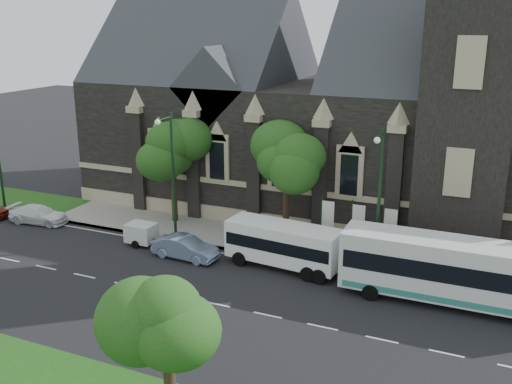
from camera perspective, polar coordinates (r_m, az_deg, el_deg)
The scene contains 16 objects.
ground at distance 33.49m, azimuth -8.51°, elevation -9.93°, with size 160.00×160.00×0.00m, color black.
sidewalk at distance 41.07m, azimuth -1.50°, elevation -4.44°, with size 80.00×5.00×0.15m, color gray.
museum at distance 45.81m, azimuth 9.31°, elevation 8.07°, with size 40.00×17.70×29.90m.
tree_park_east at distance 21.44m, azimuth -8.14°, elevation -12.23°, with size 3.40×3.40×6.28m.
tree_walk_right at distance 39.23m, azimuth 3.45°, elevation 3.31°, with size 4.08×4.08×7.80m.
tree_walk_left at distance 43.10m, azimuth -7.89°, elevation 4.29°, with size 3.91×3.91×7.64m.
street_lamp_near at distance 34.27m, azimuth 12.00°, elevation -0.27°, with size 0.36×1.88×9.00m.
street_lamp_mid at distance 39.34m, azimuth -8.33°, elevation 2.13°, with size 0.36×1.88×9.00m.
banner_flag_left at distance 37.72m, azimuth 6.84°, elevation -2.79°, with size 0.90×0.10×4.00m.
banner_flag_center at distance 37.24m, azimuth 9.79°, elevation -3.18°, with size 0.90×0.10×4.00m.
banner_flag_right at distance 36.86m, azimuth 12.80°, elevation -3.58°, with size 0.90×0.10×4.00m.
tour_coach at distance 32.98m, azimuth 19.33°, elevation -7.39°, with size 12.47×2.93×3.63m.
shuttle_bus at distance 35.88m, azimuth 2.76°, elevation -5.05°, with size 7.39×3.11×2.78m.
box_trailer at distance 40.42m, azimuth -11.24°, elevation -3.96°, with size 2.80×1.64×1.49m.
sedan at distance 37.76m, azimuth -6.99°, elevation -5.46°, with size 1.54×4.42×1.45m, color #7D90B4.
car_far_white at distance 46.82m, azimuth -20.64°, elevation -2.09°, with size 1.86×4.57×1.33m, color white.
Camera 1 is at (16.33, -25.11, 14.97)m, focal length 40.60 mm.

